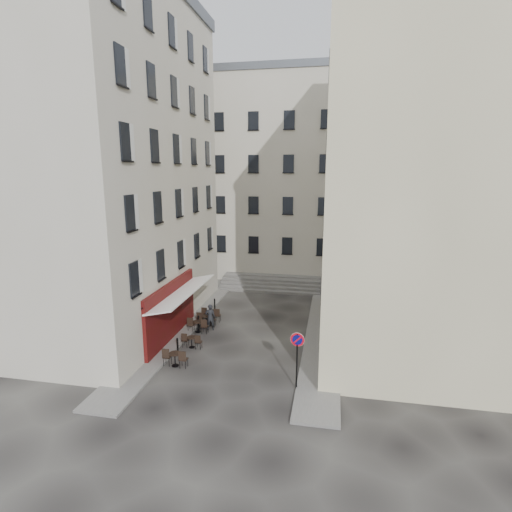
% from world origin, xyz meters
% --- Properties ---
extents(ground, '(90.00, 90.00, 0.00)m').
position_xyz_m(ground, '(0.00, 0.00, 0.00)').
color(ground, black).
rests_on(ground, ground).
extents(sidewalk_left, '(2.00, 22.00, 0.12)m').
position_xyz_m(sidewalk_left, '(-4.50, 4.00, 0.06)').
color(sidewalk_left, slate).
rests_on(sidewalk_left, ground).
extents(sidewalk_right, '(2.00, 18.00, 0.12)m').
position_xyz_m(sidewalk_right, '(4.50, 3.00, 0.06)').
color(sidewalk_right, slate).
rests_on(sidewalk_right, ground).
extents(building_left, '(12.20, 16.20, 20.60)m').
position_xyz_m(building_left, '(-10.50, 3.00, 10.31)').
color(building_left, beige).
rests_on(building_left, ground).
extents(building_right, '(12.20, 14.20, 18.60)m').
position_xyz_m(building_right, '(10.50, 3.50, 9.31)').
color(building_right, '#BBB28B').
rests_on(building_right, ground).
extents(building_back, '(18.20, 10.20, 18.60)m').
position_xyz_m(building_back, '(-1.00, 19.00, 9.31)').
color(building_back, beige).
rests_on(building_back, ground).
extents(cafe_storefront, '(1.74, 7.30, 3.50)m').
position_xyz_m(cafe_storefront, '(-4.32, 1.00, 1.88)').
color(cafe_storefront, '#47100A').
rests_on(cafe_storefront, ground).
extents(stone_steps, '(9.00, 3.15, 0.80)m').
position_xyz_m(stone_steps, '(0.00, 12.57, 0.40)').
color(stone_steps, slate).
rests_on(stone_steps, ground).
extents(bollard_near, '(0.12, 0.12, 0.98)m').
position_xyz_m(bollard_near, '(-3.25, -1.00, 0.53)').
color(bollard_near, black).
rests_on(bollard_near, ground).
extents(bollard_mid, '(0.12, 0.12, 0.98)m').
position_xyz_m(bollard_mid, '(-3.25, 2.50, 0.53)').
color(bollard_mid, black).
rests_on(bollard_mid, ground).
extents(bollard_far, '(0.12, 0.12, 0.98)m').
position_xyz_m(bollard_far, '(-3.25, 6.00, 0.53)').
color(bollard_far, black).
rests_on(bollard_far, ground).
extents(no_parking_sign, '(0.63, 0.14, 2.79)m').
position_xyz_m(no_parking_sign, '(3.51, -3.34, 1.98)').
color(no_parking_sign, black).
rests_on(no_parking_sign, ground).
extents(bistro_table_a, '(1.33, 0.62, 0.94)m').
position_xyz_m(bistro_table_a, '(-2.84, -2.32, 0.48)').
color(bistro_table_a, black).
rests_on(bistro_table_a, ground).
extents(bistro_table_b, '(1.19, 0.56, 0.83)m').
position_xyz_m(bistro_table_b, '(-2.77, -0.05, 0.43)').
color(bistro_table_b, black).
rests_on(bistro_table_b, ground).
extents(bistro_table_c, '(1.32, 0.62, 0.93)m').
position_xyz_m(bistro_table_c, '(-3.17, 2.14, 0.47)').
color(bistro_table_c, black).
rests_on(bistro_table_c, ground).
extents(bistro_table_d, '(1.25, 0.59, 0.88)m').
position_xyz_m(bistro_table_d, '(-3.00, 3.29, 0.45)').
color(bistro_table_d, black).
rests_on(bistro_table_d, ground).
extents(bistro_table_e, '(1.30, 0.61, 0.91)m').
position_xyz_m(bistro_table_e, '(-2.93, 4.16, 0.47)').
color(bistro_table_e, black).
rests_on(bistro_table_e, ground).
extents(pedestrian, '(0.72, 0.60, 1.70)m').
position_xyz_m(pedestrian, '(-2.53, 2.69, 0.85)').
color(pedestrian, black).
rests_on(pedestrian, ground).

